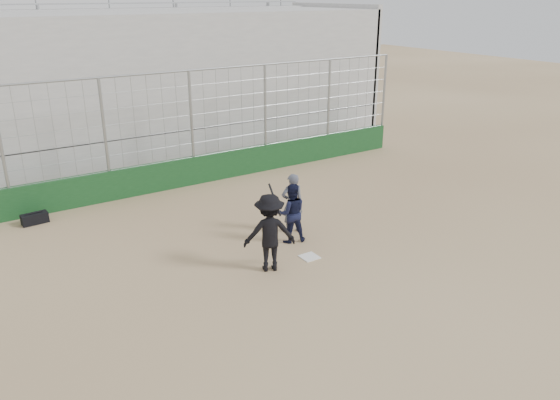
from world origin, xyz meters
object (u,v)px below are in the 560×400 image
catcher_crouched (291,223)px  equipment_bag (35,218)px  batter_at_plate (270,233)px  umpire (292,206)px

catcher_crouched → equipment_bag: 7.72m
batter_at_plate → umpire: batter_at_plate is taller
batter_at_plate → catcher_crouched: 1.72m
umpire → equipment_bag: umpire is taller
batter_at_plate → equipment_bag: 7.64m
equipment_bag → batter_at_plate: bearing=-55.2°
catcher_crouched → equipment_bag: size_ratio=1.49×
catcher_crouched → umpire: umpire is taller
batter_at_plate → equipment_bag: batter_at_plate is taller
batter_at_plate → catcher_crouched: (1.33, 1.01, -0.42)m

